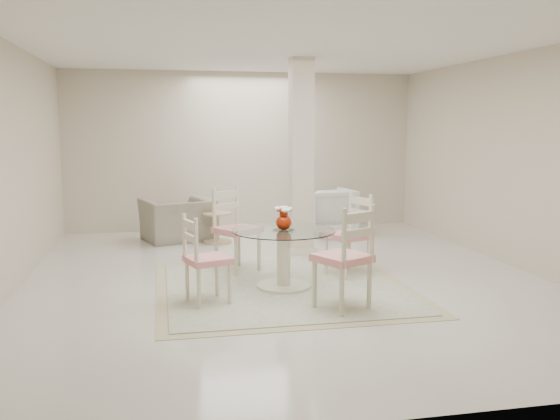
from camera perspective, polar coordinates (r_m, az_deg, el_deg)
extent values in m
plane|color=silver|center=(7.07, 0.47, -6.54)|extent=(7.00, 7.00, 0.00)
cube|color=beige|center=(10.30, -3.57, 5.66)|extent=(6.00, 0.02, 2.70)
cube|color=beige|center=(3.52, 12.37, 0.80)|extent=(6.00, 0.02, 2.70)
cube|color=beige|center=(6.89, -24.79, 3.73)|extent=(0.02, 7.00, 2.70)
cube|color=beige|center=(8.03, 22.00, 4.40)|extent=(0.02, 7.00, 2.70)
cube|color=white|center=(6.90, 0.50, 15.72)|extent=(6.00, 7.00, 0.02)
cube|color=beige|center=(8.23, 2.03, 5.06)|extent=(0.30, 0.30, 2.70)
cube|color=tan|center=(6.62, 0.35, -7.51)|extent=(2.78, 2.78, 0.01)
cube|color=beige|center=(6.62, 0.35, -7.45)|extent=(2.54, 2.54, 0.01)
cylinder|color=beige|center=(6.62, 0.35, -7.36)|extent=(0.60, 0.60, 0.04)
cylinder|color=beige|center=(6.54, 0.35, -4.65)|extent=(0.15, 0.15, 0.61)
cylinder|color=beige|center=(6.48, 0.35, -2.12)|extent=(0.25, 0.25, 0.02)
cylinder|color=white|center=(6.48, 0.35, -1.97)|extent=(1.14, 1.14, 0.01)
ellipsoid|color=#9E1E04|center=(6.46, 0.35, -1.21)|extent=(0.17, 0.17, 0.16)
cylinder|color=#9E1E04|center=(6.45, 0.35, -0.32)|extent=(0.09, 0.09, 0.05)
cylinder|color=#9E1E04|center=(6.44, 0.35, -0.03)|extent=(0.15, 0.15, 0.02)
ellipsoid|color=white|center=(6.44, 0.35, 0.18)|extent=(0.10, 0.10, 0.04)
ellipsoid|color=white|center=(6.47, 0.77, 0.09)|extent=(0.10, 0.10, 0.04)
ellipsoid|color=white|center=(6.46, -0.11, 0.12)|extent=(0.10, 0.10, 0.04)
ellipsoid|color=white|center=(6.39, 0.53, -0.05)|extent=(0.10, 0.10, 0.04)
cylinder|color=#EDE6C3|center=(7.18, 4.47, -4.45)|extent=(0.04, 0.04, 0.46)
cylinder|color=#EDE6C3|center=(6.91, 6.30, -4.97)|extent=(0.04, 0.04, 0.46)
cylinder|color=#EDE6C3|center=(7.40, 6.64, -4.10)|extent=(0.04, 0.04, 0.46)
cylinder|color=#EDE6C3|center=(7.14, 8.49, -4.59)|extent=(0.04, 0.04, 0.46)
cube|color=red|center=(7.11, 6.51, -2.46)|extent=(0.57, 0.57, 0.07)
cube|color=#EDE6C3|center=(7.18, 7.76, 0.31)|extent=(0.19, 0.38, 0.53)
cylinder|color=beige|center=(7.07, -4.23, -4.55)|extent=(0.05, 0.05, 0.48)
cylinder|color=beige|center=(7.32, -2.02, -4.10)|extent=(0.05, 0.05, 0.48)
cylinder|color=beige|center=(7.35, -6.18, -4.09)|extent=(0.05, 0.05, 0.48)
cylinder|color=beige|center=(7.59, -3.99, -3.67)|extent=(0.05, 0.05, 0.48)
cube|color=red|center=(7.27, -4.13, -1.97)|extent=(0.64, 0.64, 0.07)
cube|color=beige|center=(7.38, -5.24, 0.91)|extent=(0.37, 0.27, 0.56)
cylinder|color=#EEE1C3|center=(5.98, -4.85, -7.20)|extent=(0.04, 0.04, 0.42)
cylinder|color=#EEE1C3|center=(6.28, -6.08, -6.49)|extent=(0.04, 0.04, 0.42)
cylinder|color=#EEE1C3|center=(5.86, -7.81, -7.57)|extent=(0.04, 0.04, 0.42)
cylinder|color=#EEE1C3|center=(6.16, -8.92, -6.82)|extent=(0.04, 0.04, 0.42)
cube|color=red|center=(6.01, -6.96, -4.78)|extent=(0.50, 0.50, 0.06)
cube|color=#EEE1C3|center=(5.89, -8.66, -2.05)|extent=(0.15, 0.36, 0.49)
cylinder|color=beige|center=(6.11, 5.96, -6.60)|extent=(0.05, 0.05, 0.48)
cylinder|color=beige|center=(5.86, 3.34, -7.21)|extent=(0.05, 0.05, 0.48)
cylinder|color=beige|center=(5.86, 8.58, -7.28)|extent=(0.05, 0.05, 0.48)
cylinder|color=beige|center=(5.60, 5.96, -7.97)|extent=(0.05, 0.05, 0.48)
cube|color=red|center=(5.79, 6.00, -4.61)|extent=(0.62, 0.62, 0.07)
cube|color=beige|center=(5.58, 7.57, -1.46)|extent=(0.39, 0.23, 0.56)
imported|color=gray|center=(9.40, -9.85, -0.94)|extent=(1.23, 1.15, 0.66)
imported|color=white|center=(9.91, 4.50, -0.08)|extent=(0.91, 0.93, 0.76)
cylinder|color=tan|center=(9.18, -6.04, -3.05)|extent=(0.43, 0.43, 0.04)
cylinder|color=tan|center=(9.14, -6.06, -1.72)|extent=(0.06, 0.06, 0.42)
cylinder|color=tan|center=(9.10, -6.08, -0.34)|extent=(0.45, 0.45, 0.03)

